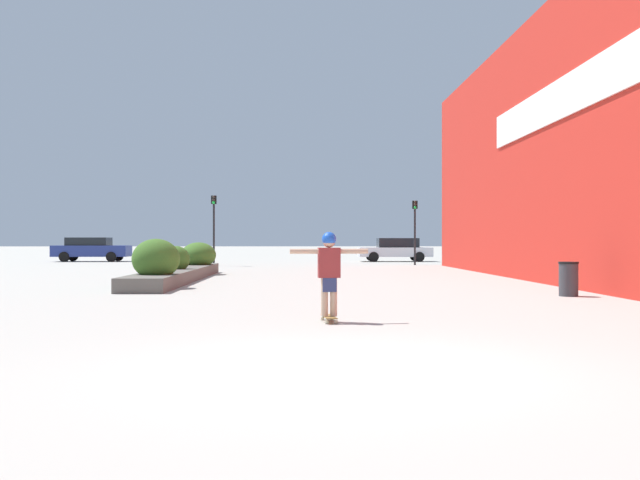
{
  "coord_description": "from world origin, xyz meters",
  "views": [
    {
      "loc": [
        -0.59,
        -7.62,
        1.38
      ],
      "look_at": [
        -0.07,
        11.8,
        1.38
      ],
      "focal_mm": 40.0,
      "sensor_mm": 36.0,
      "label": 1
    }
  ],
  "objects_px": {
    "skateboard": "(329,318)",
    "traffic_light_right": "(415,221)",
    "car_center_left": "(531,248)",
    "car_center_right": "(396,249)",
    "traffic_light_left": "(214,218)",
    "trash_bin": "(568,279)",
    "skateboarder": "(329,265)",
    "car_leftmost": "(91,249)"
  },
  "relations": [
    {
      "from": "car_leftmost",
      "to": "car_center_left",
      "type": "height_order",
      "value": "car_center_left"
    },
    {
      "from": "traffic_light_left",
      "to": "car_leftmost",
      "type": "bearing_deg",
      "value": 138.17
    },
    {
      "from": "traffic_light_right",
      "to": "traffic_light_left",
      "type": "bearing_deg",
      "value": -175.56
    },
    {
      "from": "skateboard",
      "to": "car_leftmost",
      "type": "height_order",
      "value": "car_leftmost"
    },
    {
      "from": "skateboarder",
      "to": "traffic_light_right",
      "type": "xyz_separation_m",
      "value": [
        5.83,
        27.19,
        1.47
      ]
    },
    {
      "from": "skateboard",
      "to": "car_center_left",
      "type": "height_order",
      "value": "car_center_left"
    },
    {
      "from": "car_leftmost",
      "to": "traffic_light_right",
      "type": "bearing_deg",
      "value": 70.38
    },
    {
      "from": "skateboard",
      "to": "skateboarder",
      "type": "relative_size",
      "value": 0.55
    },
    {
      "from": "car_leftmost",
      "to": "car_center_right",
      "type": "relative_size",
      "value": 1.02
    },
    {
      "from": "trash_bin",
      "to": "traffic_light_right",
      "type": "xyz_separation_m",
      "value": [
        -0.27,
        21.86,
        2.0
      ]
    },
    {
      "from": "car_leftmost",
      "to": "car_center_right",
      "type": "xyz_separation_m",
      "value": [
        19.64,
        -0.49,
        -0.03
      ]
    },
    {
      "from": "skateboarder",
      "to": "traffic_light_right",
      "type": "relative_size",
      "value": 0.4
    },
    {
      "from": "car_leftmost",
      "to": "car_center_right",
      "type": "bearing_deg",
      "value": 88.57
    },
    {
      "from": "skateboard",
      "to": "traffic_light_right",
      "type": "distance_m",
      "value": 27.9
    },
    {
      "from": "car_center_left",
      "to": "traffic_light_right",
      "type": "height_order",
      "value": "traffic_light_right"
    },
    {
      "from": "car_center_left",
      "to": "traffic_light_left",
      "type": "height_order",
      "value": "traffic_light_left"
    },
    {
      "from": "traffic_light_left",
      "to": "traffic_light_right",
      "type": "relative_size",
      "value": 1.06
    },
    {
      "from": "car_center_left",
      "to": "car_center_right",
      "type": "distance_m",
      "value": 8.82
    },
    {
      "from": "skateboard",
      "to": "car_center_right",
      "type": "bearing_deg",
      "value": 74.53
    },
    {
      "from": "trash_bin",
      "to": "car_center_left",
      "type": "bearing_deg",
      "value": 73.62
    },
    {
      "from": "car_center_left",
      "to": "trash_bin",
      "type": "bearing_deg",
      "value": 163.62
    },
    {
      "from": "traffic_light_left",
      "to": "traffic_light_right",
      "type": "height_order",
      "value": "traffic_light_left"
    },
    {
      "from": "skateboarder",
      "to": "car_center_left",
      "type": "height_order",
      "value": "car_center_left"
    },
    {
      "from": "skateboarder",
      "to": "car_center_right",
      "type": "bearing_deg",
      "value": 74.53
    },
    {
      "from": "trash_bin",
      "to": "traffic_light_left",
      "type": "distance_m",
      "value": 23.92
    },
    {
      "from": "skateboarder",
      "to": "traffic_light_left",
      "type": "height_order",
      "value": "traffic_light_left"
    },
    {
      "from": "skateboarder",
      "to": "car_center_right",
      "type": "height_order",
      "value": "skateboarder"
    },
    {
      "from": "skateboard",
      "to": "traffic_light_right",
      "type": "relative_size",
      "value": 0.22
    },
    {
      "from": "car_center_left",
      "to": "car_center_right",
      "type": "height_order",
      "value": "car_center_left"
    },
    {
      "from": "car_center_left",
      "to": "traffic_light_left",
      "type": "distance_m",
      "value": 21.02
    },
    {
      "from": "skateboarder",
      "to": "traffic_light_left",
      "type": "relative_size",
      "value": 0.38
    },
    {
      "from": "car_center_right",
      "to": "car_leftmost",
      "type": "bearing_deg",
      "value": 88.57
    },
    {
      "from": "trash_bin",
      "to": "traffic_light_right",
      "type": "relative_size",
      "value": 0.24
    },
    {
      "from": "car_center_right",
      "to": "traffic_light_right",
      "type": "height_order",
      "value": "traffic_light_right"
    },
    {
      "from": "trash_bin",
      "to": "car_center_right",
      "type": "xyz_separation_m",
      "value": [
        -0.46,
        28.44,
        0.36
      ]
    },
    {
      "from": "traffic_light_left",
      "to": "traffic_light_right",
      "type": "distance_m",
      "value": 11.01
    },
    {
      "from": "car_leftmost",
      "to": "traffic_light_left",
      "type": "distance_m",
      "value": 12.0
    },
    {
      "from": "skateboard",
      "to": "traffic_light_right",
      "type": "height_order",
      "value": "traffic_light_right"
    },
    {
      "from": "skateboarder",
      "to": "trash_bin",
      "type": "xyz_separation_m",
      "value": [
        6.1,
        5.33,
        -0.53
      ]
    },
    {
      "from": "car_center_right",
      "to": "traffic_light_right",
      "type": "bearing_deg",
      "value": -178.33
    },
    {
      "from": "car_center_right",
      "to": "traffic_light_left",
      "type": "xyz_separation_m",
      "value": [
        -10.79,
        -7.43,
        1.76
      ]
    },
    {
      "from": "car_center_left",
      "to": "car_center_right",
      "type": "xyz_separation_m",
      "value": [
        -8.82,
        0.02,
        -0.07
      ]
    }
  ]
}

